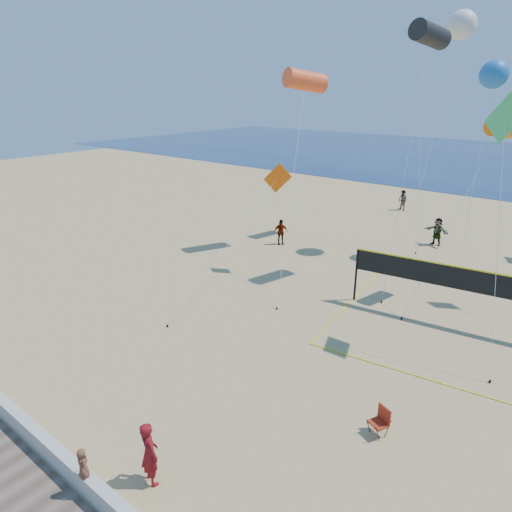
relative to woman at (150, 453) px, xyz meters
The scene contains 15 objects.
ground 2.11m from the woman, 68.53° to the left, with size 120.00×120.00×0.00m, color tan.
woman is the anchor object (origin of this frame).
toddler 1.55m from the woman, 124.81° to the right, with size 0.39×0.25×0.79m, color brown.
far_person_0 19.02m from the woman, 116.24° to the left, with size 0.94×0.39×1.61m, color gray.
far_person_1 23.13m from the woman, 91.74° to the left, with size 1.61×0.51×1.74m, color gray.
far_person_3 30.67m from the woman, 100.84° to the left, with size 0.79×0.62×1.63m, color gray.
camp_chair 6.40m from the woman, 54.10° to the left, with size 0.60×0.70×0.98m.
volleyball_net 13.83m from the woman, 74.63° to the left, with size 10.70×10.57×2.55m.
kite_0 21.06m from the woman, 112.60° to the left, with size 5.20×9.49×10.38m.
kite_1 20.33m from the woman, 91.80° to the left, with size 1.44×5.33×12.18m.
kite_2 18.29m from the woman, 79.41° to the left, with size 2.14×5.47×8.19m.
kite_3 14.89m from the woman, 115.01° to the left, with size 1.60×8.20×5.80m.
kite_4 14.49m from the woman, 70.41° to the left, with size 2.21×2.75×9.23m.
kite_6 25.00m from the woman, 91.78° to the left, with size 1.51×5.84×13.15m.
kite_7 24.04m from the woman, 86.77° to the left, with size 1.86×3.70×10.69m.
Camera 1 is at (6.88, -7.01, 9.33)m, focal length 32.00 mm.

